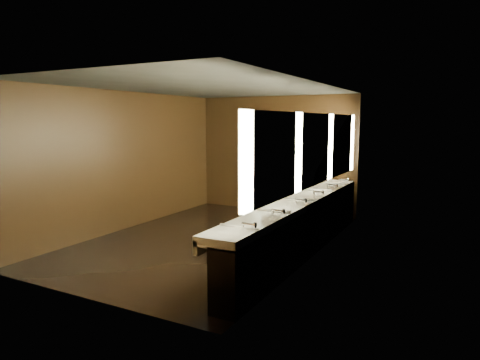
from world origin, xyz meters
name	(u,v)px	position (x,y,z in m)	size (l,w,h in m)	color
floor	(211,240)	(0.00, 0.00, 0.00)	(6.00, 6.00, 0.00)	black
ceiling	(209,87)	(0.00, 0.00, 2.80)	(4.00, 6.00, 0.02)	#2D2D2B
wall_back	(275,154)	(0.00, 3.00, 1.40)	(4.00, 0.02, 2.80)	black
wall_front	(78,188)	(0.00, -3.00, 1.40)	(4.00, 0.02, 2.80)	black
wall_left	(127,161)	(-2.00, 0.00, 1.40)	(0.02, 6.00, 2.80)	black
wall_right	(316,171)	(2.00, 0.00, 1.40)	(0.02, 6.00, 2.80)	black
sink_counter	(302,225)	(1.79, 0.00, 0.50)	(0.55, 5.40, 1.01)	black
mirror_band	(315,149)	(1.98, 0.00, 1.75)	(0.06, 5.03, 1.15)	#FAF4C2
person	(255,205)	(1.22, -0.64, 0.89)	(0.65, 0.43, 1.78)	#9BBFE7
trash_bin	(274,246)	(1.58, -0.67, 0.28)	(0.36, 0.36, 0.56)	black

